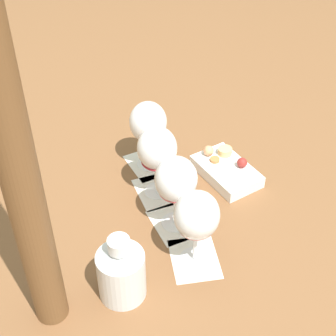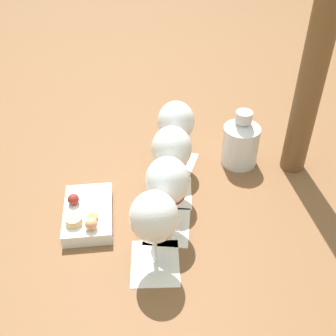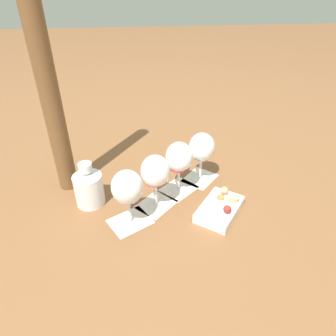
{
  "view_description": "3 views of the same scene",
  "coord_description": "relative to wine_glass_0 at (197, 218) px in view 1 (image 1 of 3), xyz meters",
  "views": [
    {
      "loc": [
        -0.29,
        0.81,
        0.84
      ],
      "look_at": [
        -0.0,
        0.0,
        0.12
      ],
      "focal_mm": 55.0,
      "sensor_mm": 36.0,
      "label": 1
    },
    {
      "loc": [
        0.5,
        -0.49,
        0.67
      ],
      "look_at": [
        -0.0,
        0.0,
        0.12
      ],
      "focal_mm": 45.0,
      "sensor_mm": 36.0,
      "label": 2
    },
    {
      "loc": [
        -0.79,
        0.1,
        0.63
      ],
      "look_at": [
        -0.0,
        0.0,
        0.12
      ],
      "focal_mm": 32.0,
      "sensor_mm": 36.0,
      "label": 3
    }
  ],
  "objects": [
    {
      "name": "ground_plane",
      "position": [
        0.11,
        -0.13,
        -0.12
      ],
      "size": [
        8.0,
        8.0,
        0.0
      ],
      "primitive_type": "plane",
      "color": "brown"
    },
    {
      "name": "tasting_card_0",
      "position": [
        0.0,
        0.0,
        -0.12
      ],
      "size": [
        0.14,
        0.15,
        0.0
      ],
      "color": "silver",
      "rests_on": "ground_plane"
    },
    {
      "name": "tasting_card_1",
      "position": [
        0.07,
        -0.09,
        -0.12
      ],
      "size": [
        0.15,
        0.15,
        0.0
      ],
      "color": "silver",
      "rests_on": "ground_plane"
    },
    {
      "name": "tasting_card_2",
      "position": [
        0.15,
        -0.17,
        -0.12
      ],
      "size": [
        0.15,
        0.15,
        0.0
      ],
      "color": "silver",
      "rests_on": "ground_plane"
    },
    {
      "name": "tasting_card_3",
      "position": [
        0.2,
        -0.26,
        -0.12
      ],
      "size": [
        0.15,
        0.15,
        0.0
      ],
      "color": "silver",
      "rests_on": "ground_plane"
    },
    {
      "name": "wine_glass_0",
      "position": [
        0.0,
        0.0,
        0.0
      ],
      "size": [
        0.09,
        0.09,
        0.18
      ],
      "color": "white",
      "rests_on": "tasting_card_0"
    },
    {
      "name": "wine_glass_1",
      "position": [
        0.07,
        -0.09,
        0.0
      ],
      "size": [
        0.09,
        0.09,
        0.18
      ],
      "color": "white",
      "rests_on": "tasting_card_1"
    },
    {
      "name": "wine_glass_2",
      "position": [
        0.15,
        -0.17,
        0.0
      ],
      "size": [
        0.09,
        0.09,
        0.18
      ],
      "color": "white",
      "rests_on": "tasting_card_2"
    },
    {
      "name": "wine_glass_3",
      "position": [
        0.2,
        -0.26,
        -0.0
      ],
      "size": [
        0.09,
        0.09,
        0.18
      ],
      "color": "white",
      "rests_on": "tasting_card_3"
    },
    {
      "name": "ceramic_vase",
      "position": [
        0.1,
        0.13,
        -0.06
      ],
      "size": [
        0.09,
        0.09,
        0.15
      ],
      "color": "silver",
      "rests_on": "ground_plane"
    },
    {
      "name": "snack_dish",
      "position": [
        0.01,
        -0.28,
        -0.1
      ],
      "size": [
        0.2,
        0.19,
        0.06
      ],
      "color": "white",
      "rests_on": "ground_plane"
    },
    {
      "name": "umbrella_pole",
      "position": [
        0.21,
        0.21,
        0.3
      ],
      "size": [
        0.06,
        0.06,
        0.84
      ],
      "color": "brown",
      "rests_on": "ground_plane"
    }
  ]
}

